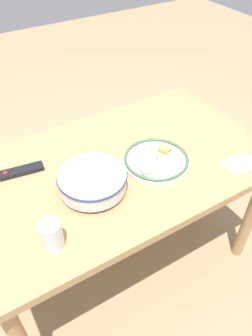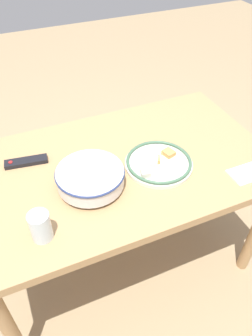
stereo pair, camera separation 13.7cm
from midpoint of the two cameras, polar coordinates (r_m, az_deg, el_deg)
The scene contains 7 objects.
ground_plane at distance 2.02m, azimuth 1.08°, elevation -15.07°, with size 8.00×8.00×0.00m, color #9E8460.
dining_table at distance 1.52m, azimuth 1.38°, elevation -1.77°, with size 1.39×0.82×0.73m.
noodle_bowl at distance 1.32m, azimuth -3.29°, elevation -1.75°, with size 0.28×0.28×0.09m.
food_plate at distance 1.45m, azimuth 8.38°, elevation 0.80°, with size 0.30×0.30×0.05m.
tv_remote at distance 1.50m, azimuth -14.53°, elevation 0.96°, with size 0.19×0.08×0.02m.
drinking_glass at distance 1.17m, azimuth -11.40°, elevation -10.10°, with size 0.08×0.08×0.12m.
folded_napkin at distance 1.52m, azimuth 22.71°, elevation -1.02°, with size 0.15×0.10×0.01m.
Camera 2 is at (-0.41, -1.02, 1.70)m, focal length 35.00 mm.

